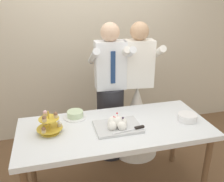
{
  "coord_description": "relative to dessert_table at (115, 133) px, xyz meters",
  "views": [
    {
      "loc": [
        -0.55,
        -1.97,
        1.94
      ],
      "look_at": [
        0.01,
        0.15,
        1.07
      ],
      "focal_mm": 39.72,
      "sensor_mm": 36.0,
      "label": 1
    }
  ],
  "objects": [
    {
      "name": "rear_wall",
      "position": [
        0.0,
        1.39,
        0.75
      ],
      "size": [
        5.2,
        0.1,
        2.9
      ],
      "primitive_type": "cube",
      "color": "beige",
      "rests_on": "ground_plane"
    },
    {
      "name": "dessert_table",
      "position": [
        0.0,
        0.0,
        0.0
      ],
      "size": [
        1.8,
        0.8,
        0.78
      ],
      "color": "silver",
      "rests_on": "ground_plane"
    },
    {
      "name": "cupcake_stand",
      "position": [
        -0.6,
        0.04,
        0.15
      ],
      "size": [
        0.23,
        0.23,
        0.21
      ],
      "color": "gold",
      "rests_on": "dessert_table"
    },
    {
      "name": "main_cake_tray",
      "position": [
        0.01,
        -0.04,
        0.11
      ],
      "size": [
        0.44,
        0.31,
        0.13
      ],
      "color": "silver",
      "rests_on": "dessert_table"
    },
    {
      "name": "plate_stack",
      "position": [
        0.71,
        -0.06,
        0.11
      ],
      "size": [
        0.19,
        0.18,
        0.07
      ],
      "color": "white",
      "rests_on": "dessert_table"
    },
    {
      "name": "round_cake",
      "position": [
        -0.34,
        0.28,
        0.1
      ],
      "size": [
        0.24,
        0.24,
        0.07
      ],
      "color": "white",
      "rests_on": "dessert_table"
    },
    {
      "name": "person_groom",
      "position": [
        0.11,
        0.64,
        0.05
      ],
      "size": [
        0.48,
        0.51,
        1.66
      ],
      "color": "#232328",
      "rests_on": "ground_plane"
    },
    {
      "name": "person_bride",
      "position": [
        0.44,
        0.62,
        -0.12
      ],
      "size": [
        0.56,
        0.56,
        1.66
      ],
      "color": "white",
      "rests_on": "ground_plane"
    }
  ]
}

